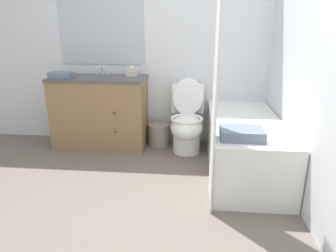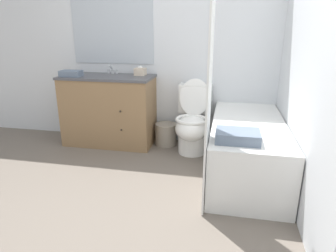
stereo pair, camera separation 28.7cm
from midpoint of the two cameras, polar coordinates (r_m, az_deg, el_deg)
The scene contains 12 objects.
ground_plane at distance 2.43m, azimuth -4.62°, elevation -17.53°, with size 14.00×14.00×0.00m, color #6B6056.
wall_back at distance 3.75m, azimuth 2.69°, elevation 15.71°, with size 8.00×0.06×2.50m.
wall_right at distance 2.88m, azimuth 27.12°, elevation 13.00°, with size 0.05×2.79×2.50m.
vanity_cabinet at distance 3.79m, azimuth -9.04°, elevation 3.07°, with size 1.12×0.54×0.86m.
sink_faucet at distance 3.86m, azimuth -8.47°, elevation 10.33°, with size 0.14×0.12×0.12m.
toilet at distance 3.51m, azimuth 7.06°, elevation 0.52°, with size 0.39×0.64×0.85m.
bathtub at distance 3.13m, azimuth 17.33°, elevation -4.03°, with size 0.69×1.57×0.54m.
shower_curtain at distance 2.28m, azimuth 11.50°, elevation 7.79°, with size 0.01×0.38×2.02m.
wastebasket at distance 3.77m, azimuth 1.77°, elevation -1.60°, with size 0.27×0.27×0.27m.
tissue_box at distance 3.69m, azimuth -3.08°, elevation 10.31°, with size 0.13×0.13×0.11m.
hand_towel_folded at distance 3.74m, azimuth -15.91°, elevation 9.59°, with size 0.25×0.15×0.07m.
bath_towel_folded at distance 2.50m, azimuth 16.37°, elevation -1.91°, with size 0.35×0.26×0.09m.
Camera 2 is at (0.72, -1.86, 1.42)m, focal length 32.00 mm.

